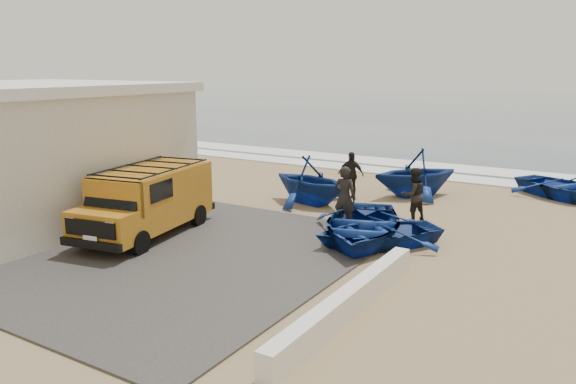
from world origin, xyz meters
The scene contains 16 objects.
ground centered at (0.00, 0.00, 0.00)m, with size 160.00×160.00×0.00m, color #927A55.
slab centered at (-2.00, -2.00, 0.03)m, with size 12.00×10.00×0.05m, color #413E3B.
ocean centered at (0.00, 56.00, 0.00)m, with size 180.00×88.00×0.01m, color #385166.
surf_line centered at (0.00, 12.00, 0.03)m, with size 180.00×1.60×0.06m, color white.
surf_wash centered at (0.00, 14.50, 0.02)m, with size 180.00×2.20×0.04m, color white.
building centered at (-7.50, -2.00, 2.16)m, with size 8.40×9.40×4.30m.
parapet centered at (5.00, -3.00, 0.28)m, with size 0.35×6.00×0.55m, color silver.
van centered at (-2.32, -1.10, 1.08)m, with size 2.61×4.94×2.01m.
boat_near_left centered at (3.20, 1.60, 0.46)m, with size 3.16×4.42×0.92m, color navy.
boat_near_right centered at (3.73, 1.42, 0.37)m, with size 2.55×3.57×0.74m, color navy.
boat_mid_left centered at (-0.19, 4.70, 0.87)m, with size 2.84×3.29×1.73m, color navy.
boat_far_left centered at (2.60, 7.84, 0.91)m, with size 2.99×3.46×1.82m, color navy.
boat_far_right centered at (7.63, 10.35, 0.42)m, with size 2.93×4.10×0.85m, color navy.
fisherman_front centered at (2.24, 2.47, 0.96)m, with size 0.70×0.46×1.93m, color black.
fisherman_middle centered at (3.71, 4.38, 0.86)m, with size 0.84×0.65×1.72m, color black.
fisherman_back centered at (0.57, 6.43, 0.86)m, with size 1.01×0.42×1.72m, color black.
Camera 1 is at (9.38, -12.42, 4.82)m, focal length 35.00 mm.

